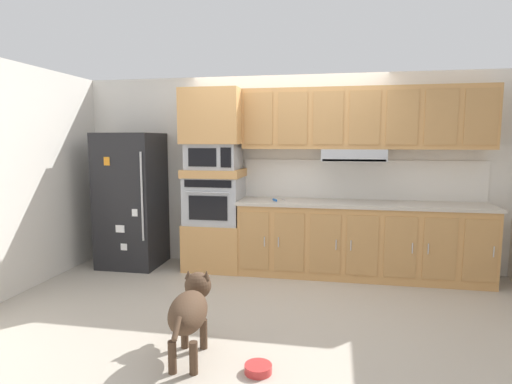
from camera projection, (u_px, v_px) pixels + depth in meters
name	position (u px, v px, depth m)	size (l,w,h in m)	color
ground_plane	(275.00, 292.00, 4.63)	(9.60, 9.60, 0.00)	#B2A899
back_kitchen_wall	(287.00, 172.00, 5.57)	(6.20, 0.12, 2.50)	silver
side_panel_left	(43.00, 175.00, 5.00)	(0.12, 7.10, 2.50)	silver
refrigerator	(132.00, 200.00, 5.56)	(0.76, 0.73, 1.76)	black
oven_base_cabinet	(215.00, 245.00, 5.49)	(0.74, 0.62, 0.60)	tan
built_in_oven	(215.00, 200.00, 5.42)	(0.70, 0.62, 0.60)	#A8AAAF
appliance_mid_shelf	(214.00, 173.00, 5.38)	(0.74, 0.62, 0.10)	tan
microwave	(214.00, 157.00, 5.35)	(0.64, 0.54, 0.32)	#A8AAAF
appliance_upper_cabinet	(214.00, 117.00, 5.29)	(0.74, 0.62, 0.68)	tan
lower_cabinet_run	(361.00, 241.00, 5.13)	(2.96, 0.63, 0.88)	tan
countertop_slab	(362.00, 204.00, 5.08)	(3.00, 0.64, 0.04)	#BCB2A3
backsplash_panel	(361.00, 180.00, 5.33)	(3.00, 0.02, 0.50)	silver
upper_cabinet_with_hood	(363.00, 121.00, 5.08)	(2.96, 0.48, 0.88)	tan
screwdriver	(276.00, 200.00, 5.17)	(0.17, 0.16, 0.03)	blue
dog	(190.00, 308.00, 3.23)	(0.34, 0.96, 0.59)	#473323
dog_food_bowl	(258.00, 368.00, 3.02)	(0.20, 0.20, 0.06)	red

